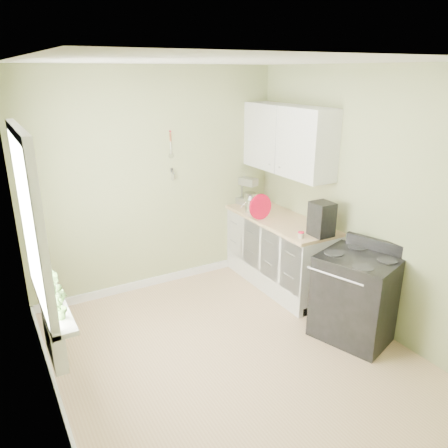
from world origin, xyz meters
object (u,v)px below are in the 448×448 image
stove (356,297)px  kettle (250,204)px  coffee_maker (321,220)px  stand_mixer (246,191)px

stove → kettle: 1.83m
stove → coffee_maker: bearing=86.4°
stand_mixer → coffee_maker: size_ratio=1.06×
stand_mixer → coffee_maker: bearing=-87.8°
kettle → coffee_maker: 1.13m
kettle → coffee_maker: size_ratio=0.56×
stand_mixer → kettle: 0.38m
kettle → coffee_maker: (0.21, -1.10, 0.07)m
stove → kettle: size_ratio=4.84×
stove → stand_mixer: stand_mixer is taller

